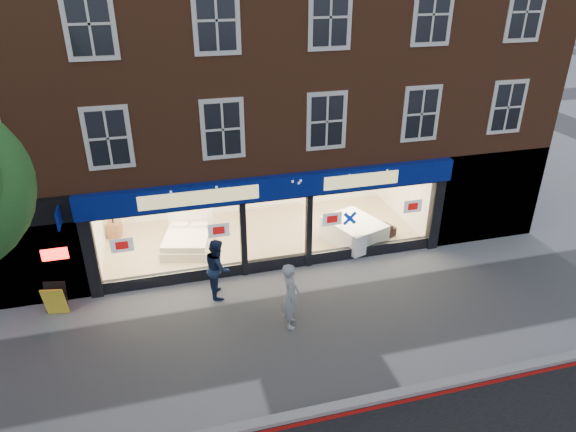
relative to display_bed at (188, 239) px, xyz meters
name	(u,v)px	position (x,y,z in m)	size (l,w,h in m)	color
ground	(304,327)	(2.64, -5.04, -0.40)	(120.00, 120.00, 0.00)	gray
kerb_line	(344,415)	(2.64, -8.14, -0.40)	(60.00, 0.10, 0.01)	#8C0A07
kerb_stone	(341,406)	(2.64, -7.94, -0.34)	(60.00, 0.25, 0.12)	gray
showroom_floor	(262,236)	(2.64, 0.21, -0.35)	(11.00, 4.50, 0.10)	tan
building	(246,37)	(2.62, 1.89, 6.27)	(19.00, 8.26, 10.30)	brown
display_bed	(188,239)	(0.00, 0.00, 0.00)	(2.00, 2.25, 1.07)	white
bedside_table	(114,229)	(-2.46, 1.46, -0.03)	(0.45, 0.45, 0.55)	brown
mattress_stack	(354,231)	(5.63, -1.04, 0.08)	(2.11, 2.35, 0.77)	white
sofa	(373,233)	(6.34, -1.14, -0.06)	(1.69, 0.66, 0.49)	black
a_board	(55,299)	(-3.89, -2.64, 0.07)	(0.61, 0.39, 0.94)	yellow
pedestrian_grey	(290,295)	(2.31, -4.82, 0.56)	(0.70, 0.46, 1.92)	#929699
pedestrian_blue	(218,268)	(0.65, -2.87, 0.51)	(0.89, 0.69, 1.83)	#172442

